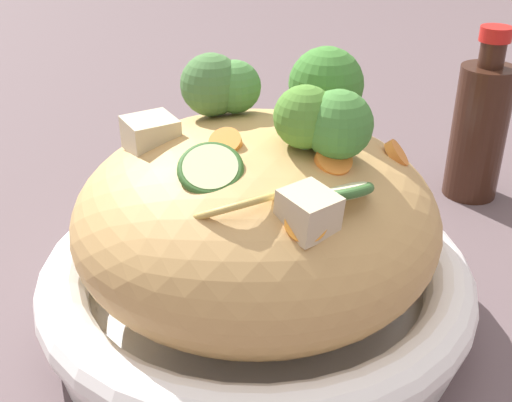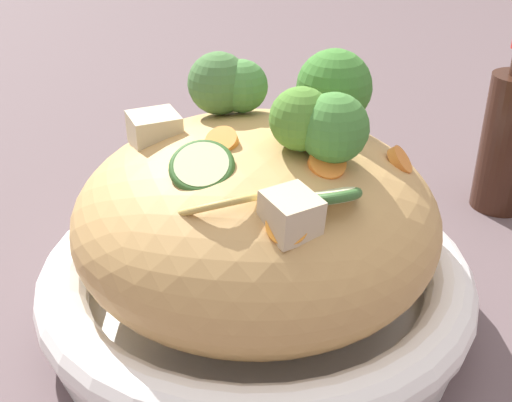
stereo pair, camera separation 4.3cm
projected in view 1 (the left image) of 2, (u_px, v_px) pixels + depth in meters
ground_plane at (256, 313)px, 0.48m from camera, size 3.00×3.00×0.00m
serving_bowl at (256, 283)px, 0.47m from camera, size 0.31×0.31×0.05m
noodle_heap at (256, 217)px, 0.44m from camera, size 0.25×0.25×0.13m
broccoli_florets at (289, 98)px, 0.42m from camera, size 0.15×0.13×0.06m
carrot_coins at (272, 163)px, 0.39m from camera, size 0.17×0.16×0.04m
zucchini_slices at (277, 181)px, 0.36m from camera, size 0.10×0.10×0.03m
chicken_chunks at (211, 164)px, 0.39m from camera, size 0.16×0.05×0.03m
soy_sauce_bottle at (479, 128)px, 0.61m from camera, size 0.05×0.05×0.17m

